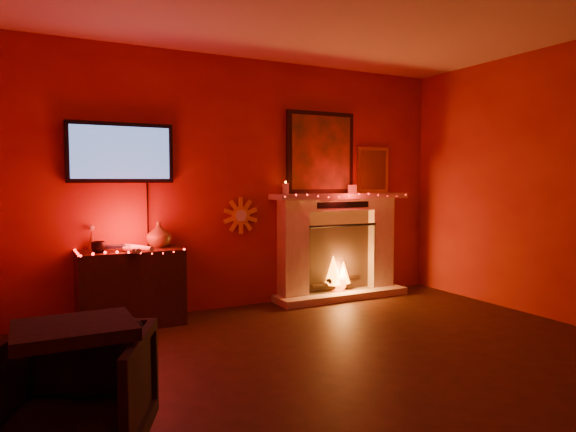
# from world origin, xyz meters

# --- Properties ---
(room) EXTENTS (5.00, 5.00, 5.00)m
(room) POSITION_xyz_m (0.00, 0.00, 1.35)
(room) COLOR black
(room) RESTS_ON ground
(floor) EXTENTS (5.00, 5.00, 0.00)m
(floor) POSITION_xyz_m (0.00, 0.00, 0.00)
(floor) COLOR black
(floor) RESTS_ON ground
(fireplace) EXTENTS (1.72, 0.40, 2.18)m
(fireplace) POSITION_xyz_m (1.14, 2.39, 0.72)
(fireplace) COLOR beige
(fireplace) RESTS_ON floor
(tv) EXTENTS (1.00, 0.07, 1.24)m
(tv) POSITION_xyz_m (-1.30, 2.45, 1.65)
(tv) COLOR black
(tv) RESTS_ON room
(sunburst_clock) EXTENTS (0.40, 0.03, 0.40)m
(sunburst_clock) POSITION_xyz_m (-0.05, 2.48, 1.00)
(sunburst_clock) COLOR gold
(sunburst_clock) RESTS_ON room
(console_table) EXTENTS (0.96, 0.57, 0.98)m
(console_table) POSITION_xyz_m (-1.26, 2.26, 0.39)
(console_table) COLOR black
(console_table) RESTS_ON floor
(armchair) EXTENTS (0.90, 0.91, 0.64)m
(armchair) POSITION_xyz_m (-1.95, -0.03, 0.32)
(armchair) COLOR black
(armchair) RESTS_ON floor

